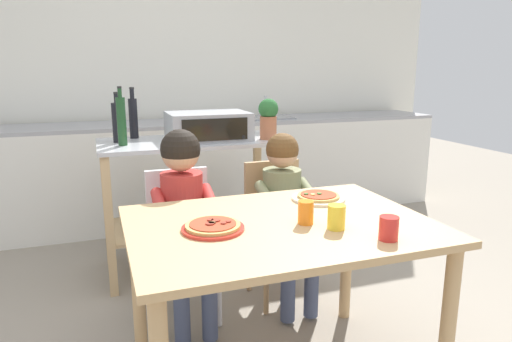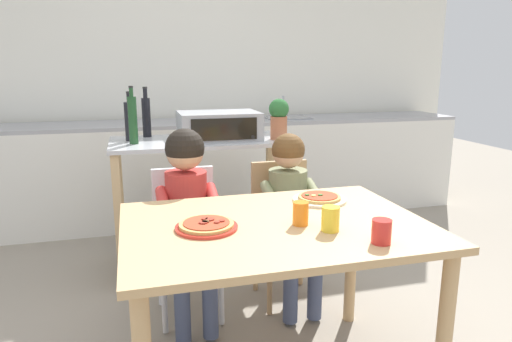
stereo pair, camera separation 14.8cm
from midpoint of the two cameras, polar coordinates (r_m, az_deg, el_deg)
name	(u,v)px [view 2 (the right image)]	position (r m, az deg, el deg)	size (l,w,h in m)	color
ground_plane	(225,276)	(3.15, -2.54, -12.96)	(11.09, 11.09, 0.00)	gray
back_wall_tiled	(187,69)	(4.50, -7.66, 12.51)	(5.55, 0.12, 2.70)	white
kitchen_counter	(196,170)	(4.20, -6.51, 0.11)	(4.99, 0.60, 1.10)	silver
kitchen_island_cart	(203,182)	(3.14, -5.28, -1.33)	(1.19, 0.59, 0.90)	#B7BABF
toaster_oven	(219,126)	(3.07, -3.29, 5.66)	(0.52, 0.40, 0.18)	#999BA0
bottle_brown_beer	(133,119)	(2.95, -13.70, 6.27)	(0.06, 0.06, 0.36)	#1E4723
bottle_slim_sauce	(146,116)	(3.23, -12.21, 6.71)	(0.06, 0.06, 0.34)	black
bottle_squat_spirits	(130,121)	(3.09, -14.10, 6.09)	(0.07, 0.07, 0.32)	black
potted_herb_plant	(279,117)	(3.06, 4.25, 6.67)	(0.13, 0.13, 0.27)	#9E5B3D
dining_table	(275,246)	(1.93, 4.63, -9.36)	(1.23, 0.89, 0.75)	tan
dining_chair_left	(186,231)	(2.58, -7.02, -7.44)	(0.36, 0.36, 0.81)	silver
dining_chair_right	(284,220)	(2.74, 5.02, -6.13)	(0.36, 0.36, 0.81)	tan
child_in_red_shirt	(188,201)	(2.41, -6.74, -3.76)	(0.32, 0.42, 1.04)	#424C6B
child_in_olive_shirt	(291,200)	(2.58, 6.04, -3.58)	(0.32, 0.42, 0.99)	#424C6B
pizza_plate_red_rimmed	(206,226)	(1.82, -3.85, -6.82)	(0.25, 0.25, 0.03)	red
pizza_plate_cream	(319,198)	(2.21, 9.81, -3.40)	(0.25, 0.25, 0.03)	beige
drinking_cup_yellow	(330,219)	(1.81, 11.57, -5.87)	(0.07, 0.07, 0.10)	yellow
drinking_cup_red	(381,231)	(1.74, 17.72, -7.21)	(0.07, 0.07, 0.09)	red
drinking_cup_orange	(301,213)	(1.86, 7.85, -5.28)	(0.06, 0.06, 0.10)	orange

